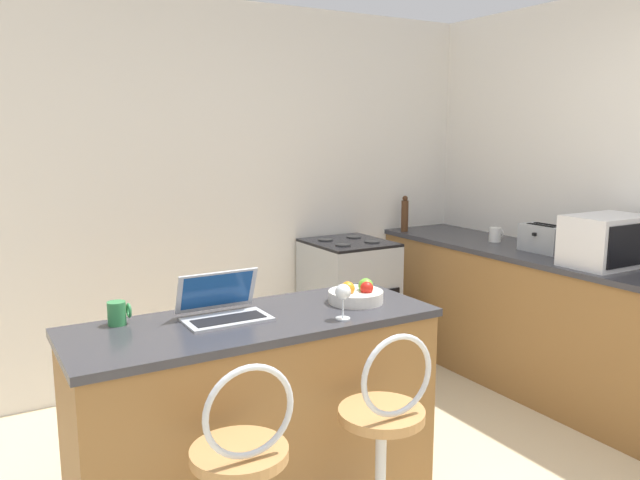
% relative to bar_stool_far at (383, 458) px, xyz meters
% --- Properties ---
extents(wall_back, '(12.00, 0.06, 2.60)m').
position_rel_bar_stool_far_xyz_m(wall_back, '(0.35, 2.28, 0.84)').
color(wall_back, silver).
rests_on(wall_back, ground_plane).
extents(breakfast_bar, '(1.59, 0.60, 0.94)m').
position_rel_bar_stool_far_xyz_m(breakfast_bar, '(-0.30, 0.54, 0.01)').
color(breakfast_bar, olive).
rests_on(breakfast_bar, ground_plane).
extents(counter_right, '(0.64, 3.15, 0.94)m').
position_rel_bar_stool_far_xyz_m(counter_right, '(1.96, 0.69, 0.01)').
color(counter_right, olive).
rests_on(counter_right, ground_plane).
extents(bar_stool_far, '(0.40, 0.40, 0.99)m').
position_rel_bar_stool_far_xyz_m(bar_stool_far, '(0.00, 0.00, 0.00)').
color(bar_stool_far, silver).
rests_on(bar_stool_far, ground_plane).
extents(laptop, '(0.36, 0.25, 0.20)m').
position_rel_bar_stool_far_xyz_m(laptop, '(-0.41, 0.61, 0.53)').
color(laptop, '#B7BABF').
rests_on(laptop, breakfast_bar).
extents(microwave, '(0.49, 0.33, 0.30)m').
position_rel_bar_stool_far_xyz_m(microwave, '(1.94, 0.45, 0.63)').
color(microwave, silver).
rests_on(microwave, counter_right).
extents(toaster, '(0.19, 0.30, 0.18)m').
position_rel_bar_stool_far_xyz_m(toaster, '(1.98, 0.93, 0.57)').
color(toaster, '#9EA3A8').
rests_on(toaster, counter_right).
extents(stove_range, '(0.55, 0.61, 0.94)m').
position_rel_bar_stool_far_xyz_m(stove_range, '(1.08, 1.93, 0.01)').
color(stove_range, '#9EA3A8').
rests_on(stove_range, ground_plane).
extents(pepper_mill, '(0.06, 0.06, 0.29)m').
position_rel_bar_stool_far_xyz_m(pepper_mill, '(1.72, 2.09, 0.61)').
color(pepper_mill, '#4C2D19').
rests_on(pepper_mill, counter_right).
extents(mug_green, '(0.09, 0.07, 0.10)m').
position_rel_bar_stool_far_xyz_m(mug_green, '(-0.82, 0.74, 0.53)').
color(mug_green, '#338447').
rests_on(mug_green, breakfast_bar).
extents(fruit_bowl, '(0.26, 0.26, 0.11)m').
position_rel_bar_stool_far_xyz_m(fruit_bowl, '(0.22, 0.52, 0.51)').
color(fruit_bowl, silver).
rests_on(fruit_bowl, breakfast_bar).
extents(mug_white, '(0.10, 0.08, 0.10)m').
position_rel_bar_stool_far_xyz_m(mug_white, '(1.99, 1.38, 0.53)').
color(mug_white, white).
rests_on(mug_white, counter_right).
extents(wine_glass_tall, '(0.07, 0.07, 0.15)m').
position_rel_bar_stool_far_xyz_m(wine_glass_tall, '(0.02, 0.33, 0.59)').
color(wine_glass_tall, silver).
rests_on(wine_glass_tall, breakfast_bar).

